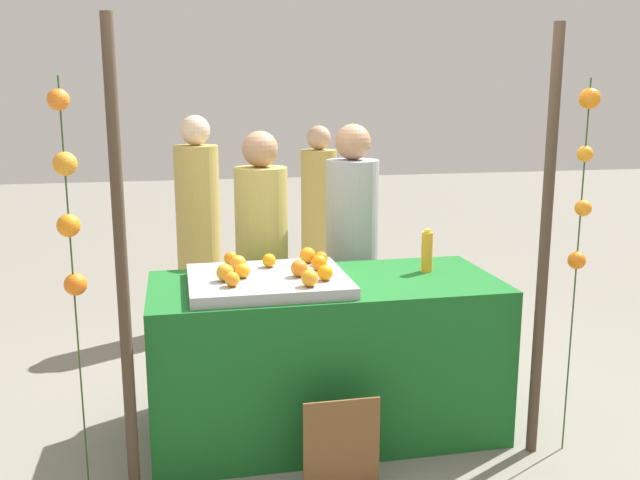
{
  "coord_description": "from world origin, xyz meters",
  "views": [
    {
      "loc": [
        -0.78,
        -3.61,
        1.89
      ],
      "look_at": [
        0.0,
        0.15,
        1.08
      ],
      "focal_mm": 39.23,
      "sensor_mm": 36.0,
      "label": 1
    }
  ],
  "objects_px": {
    "orange_1": "(308,255)",
    "vendor_right": "(352,263)",
    "orange_0": "(325,273)",
    "chalkboard_sign": "(341,446)",
    "juice_bottle": "(427,252)",
    "vendor_left": "(262,271)",
    "stall_counter": "(325,356)"
  },
  "relations": [
    {
      "from": "juice_bottle",
      "to": "chalkboard_sign",
      "type": "distance_m",
      "value": 1.24
    },
    {
      "from": "stall_counter",
      "to": "vendor_right",
      "type": "xyz_separation_m",
      "value": [
        0.33,
        0.71,
        0.35
      ]
    },
    {
      "from": "chalkboard_sign",
      "to": "vendor_left",
      "type": "relative_size",
      "value": 0.29
    },
    {
      "from": "orange_0",
      "to": "chalkboard_sign",
      "type": "height_order",
      "value": "orange_0"
    },
    {
      "from": "orange_0",
      "to": "chalkboard_sign",
      "type": "distance_m",
      "value": 0.86
    },
    {
      "from": "juice_bottle",
      "to": "chalkboard_sign",
      "type": "xyz_separation_m",
      "value": [
        -0.67,
        -0.71,
        -0.77
      ]
    },
    {
      "from": "orange_1",
      "to": "chalkboard_sign",
      "type": "bearing_deg",
      "value": -89.6
    },
    {
      "from": "orange_0",
      "to": "vendor_left",
      "type": "bearing_deg",
      "value": 103.87
    },
    {
      "from": "chalkboard_sign",
      "to": "vendor_right",
      "type": "xyz_separation_m",
      "value": [
        0.39,
        1.33,
        0.56
      ]
    },
    {
      "from": "stall_counter",
      "to": "vendor_left",
      "type": "relative_size",
      "value": 1.15
    },
    {
      "from": "stall_counter",
      "to": "chalkboard_sign",
      "type": "height_order",
      "value": "stall_counter"
    },
    {
      "from": "chalkboard_sign",
      "to": "vendor_left",
      "type": "xyz_separation_m",
      "value": [
        -0.21,
        1.31,
        0.55
      ]
    },
    {
      "from": "stall_counter",
      "to": "juice_bottle",
      "type": "xyz_separation_m",
      "value": [
        0.62,
        0.09,
        0.56
      ]
    },
    {
      "from": "chalkboard_sign",
      "to": "vendor_right",
      "type": "distance_m",
      "value": 1.5
    },
    {
      "from": "stall_counter",
      "to": "vendor_right",
      "type": "distance_m",
      "value": 0.86
    },
    {
      "from": "stall_counter",
      "to": "orange_0",
      "type": "xyz_separation_m",
      "value": [
        -0.05,
        -0.2,
        0.54
      ]
    },
    {
      "from": "juice_bottle",
      "to": "chalkboard_sign",
      "type": "bearing_deg",
      "value": -133.48
    },
    {
      "from": "stall_counter",
      "to": "chalkboard_sign",
      "type": "distance_m",
      "value": 0.66
    },
    {
      "from": "juice_bottle",
      "to": "vendor_right",
      "type": "height_order",
      "value": "vendor_right"
    },
    {
      "from": "orange_0",
      "to": "stall_counter",
      "type": "bearing_deg",
      "value": 77.11
    },
    {
      "from": "orange_0",
      "to": "orange_1",
      "type": "bearing_deg",
      "value": 92.48
    },
    {
      "from": "juice_bottle",
      "to": "stall_counter",
      "type": "bearing_deg",
      "value": -171.88
    },
    {
      "from": "orange_1",
      "to": "vendor_right",
      "type": "relative_size",
      "value": 0.05
    },
    {
      "from": "juice_bottle",
      "to": "vendor_left",
      "type": "height_order",
      "value": "vendor_left"
    },
    {
      "from": "orange_0",
      "to": "vendor_left",
      "type": "xyz_separation_m",
      "value": [
        -0.22,
        0.89,
        -0.2
      ]
    },
    {
      "from": "chalkboard_sign",
      "to": "vendor_left",
      "type": "bearing_deg",
      "value": 99.0
    },
    {
      "from": "chalkboard_sign",
      "to": "vendor_left",
      "type": "height_order",
      "value": "vendor_left"
    },
    {
      "from": "juice_bottle",
      "to": "vendor_left",
      "type": "relative_size",
      "value": 0.15
    },
    {
      "from": "orange_1",
      "to": "chalkboard_sign",
      "type": "distance_m",
      "value": 1.11
    },
    {
      "from": "stall_counter",
      "to": "juice_bottle",
      "type": "height_order",
      "value": "juice_bottle"
    },
    {
      "from": "orange_1",
      "to": "vendor_right",
      "type": "bearing_deg",
      "value": 52.71
    },
    {
      "from": "orange_0",
      "to": "vendor_left",
      "type": "relative_size",
      "value": 0.05
    }
  ]
}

